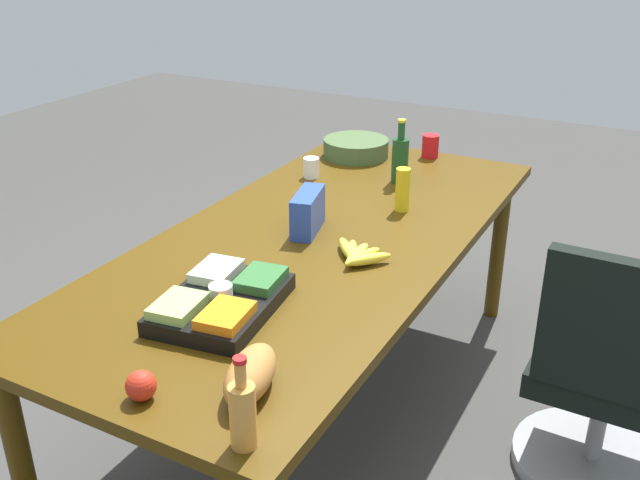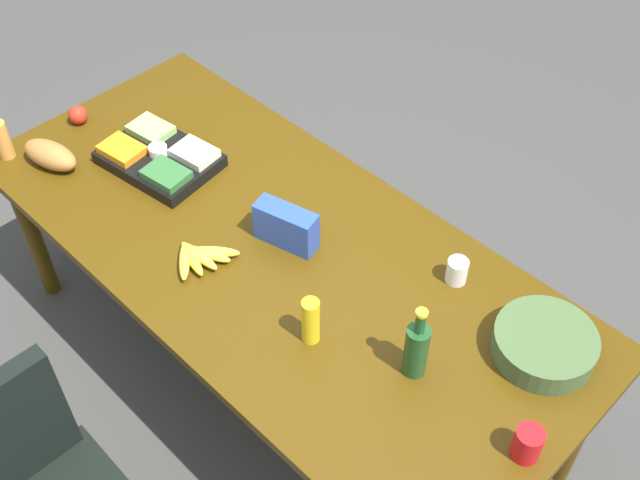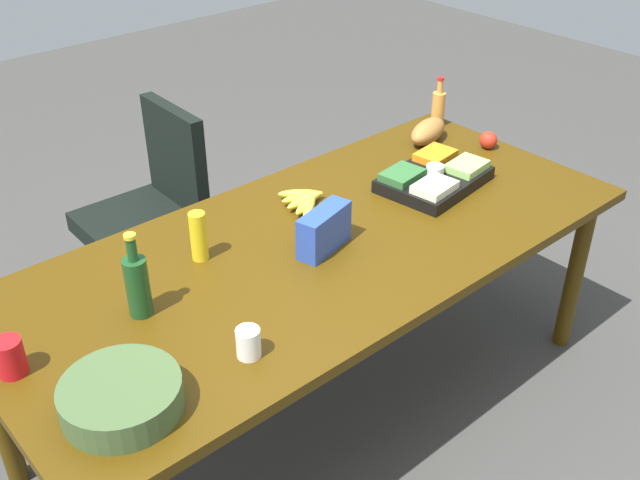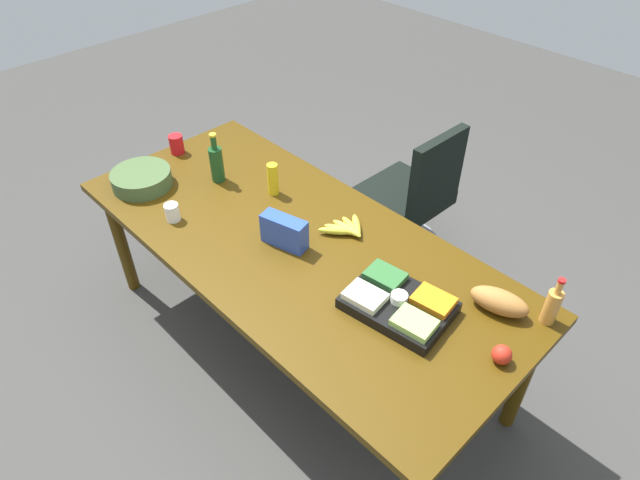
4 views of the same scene
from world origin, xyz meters
TOP-DOWN VIEW (x-y plane):
  - ground_plane at (0.00, 0.00)m, footprint 10.00×10.00m
  - conference_table at (0.00, 0.00)m, footprint 2.31×1.03m
  - office_chair at (0.11, -1.05)m, footprint 0.56×0.56m
  - banana_bunch at (-0.12, -0.22)m, footprint 0.19×0.24m
  - veggie_tray at (-0.62, -0.01)m, footprint 0.46×0.35m
  - red_solo_cup at (1.06, -0.05)m, footprint 0.10×0.10m
  - chip_bag_blue at (0.02, 0.05)m, footprint 0.23×0.13m
  - paper_cup at (0.54, 0.32)m, footprint 0.09×0.09m
  - mustard_bottle at (0.37, -0.18)m, footprint 0.06×0.06m
  - dressing_bottle at (-1.07, -0.40)m, footprint 0.07×0.07m
  - apple_red at (-1.05, -0.09)m, footprint 0.09×0.09m
  - wine_bottle at (0.67, -0.05)m, footprint 0.09×0.09m
  - salad_bowl at (0.91, 0.27)m, footprint 0.39×0.39m
  - bread_loaf at (-0.90, -0.31)m, footprint 0.26×0.17m

SIDE VIEW (x-z plane):
  - ground_plane at x=0.00m, z-range 0.00..0.00m
  - office_chair at x=0.11m, z-range -0.11..0.83m
  - conference_table at x=0.00m, z-range 0.32..1.09m
  - banana_bunch at x=-0.12m, z-range 0.78..0.81m
  - veggie_tray at x=-0.62m, z-range 0.76..0.85m
  - apple_red at x=-1.05m, z-range 0.77..0.85m
  - salad_bowl at x=0.91m, z-range 0.77..0.86m
  - paper_cup at x=0.54m, z-range 0.77..0.86m
  - bread_loaf at x=-0.90m, z-range 0.77..0.87m
  - red_solo_cup at x=1.06m, z-range 0.77..0.88m
  - chip_bag_blue at x=0.02m, z-range 0.77..0.92m
  - mustard_bottle at x=0.37m, z-range 0.77..0.95m
  - dressing_bottle at x=-1.07m, z-range 0.74..0.97m
  - wine_bottle at x=0.67m, z-range 0.74..1.02m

